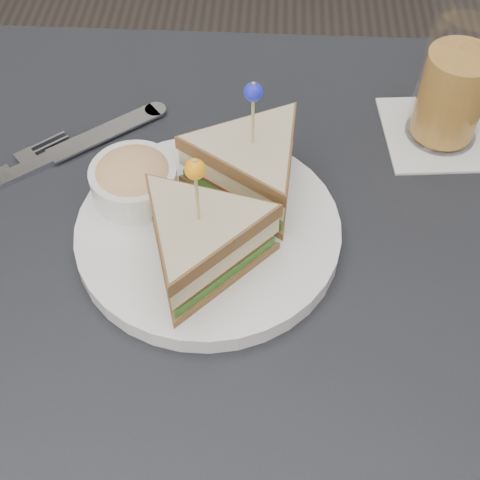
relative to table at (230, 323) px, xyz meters
name	(u,v)px	position (x,y,z in m)	size (l,w,h in m)	color
table	(230,323)	(0.00, 0.00, 0.00)	(0.80, 0.80, 0.75)	black
plate_meal	(213,207)	(-0.02, 0.06, 0.12)	(0.32, 0.32, 0.15)	white
cutlery_knife	(60,154)	(-0.20, 0.16, 0.08)	(0.21, 0.17, 0.01)	silver
drink_set	(455,84)	(0.23, 0.22, 0.15)	(0.14, 0.14, 0.16)	white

